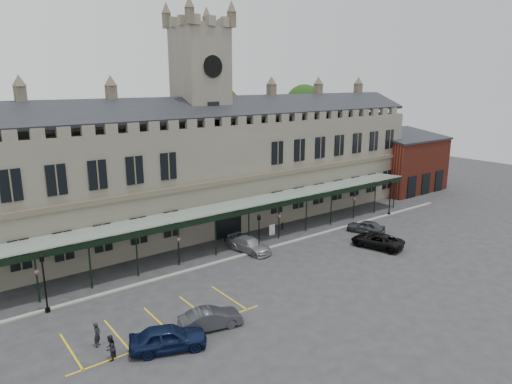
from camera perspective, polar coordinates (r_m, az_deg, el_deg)
ground at (r=42.00m, az=5.03°, el=-9.55°), size 140.00×140.00×0.00m
station_building at (r=52.40m, az=-6.58°, el=2.56°), size 60.00×10.36×17.30m
clock_tower at (r=51.61m, az=-6.84°, el=9.82°), size 5.60×5.60×24.80m
canopy at (r=46.57m, az=-1.09°, el=-3.96°), size 50.00×4.10×4.30m
brick_annex at (r=74.03m, az=18.00°, el=3.45°), size 12.40×8.36×9.23m
kerb at (r=45.87m, az=0.38°, el=-7.34°), size 60.00×0.40×0.12m
parking_markings at (r=33.84m, az=-11.70°, el=-15.91°), size 16.00×6.00×0.01m
tree_behind_mid at (r=63.46m, az=-4.72°, el=10.34°), size 6.00×6.00×16.00m
tree_behind_right at (r=73.32m, az=6.05°, el=10.77°), size 6.00×6.00×16.00m
lamp_post_left at (r=36.85m, az=-25.00°, el=-9.59°), size 0.45×0.45×4.71m
lamp_post_mid at (r=44.42m, az=0.38°, el=-4.80°), size 0.39×0.39×4.12m
lamp_post_right at (r=59.48m, az=16.43°, el=-0.28°), size 0.43×0.43×4.57m
traffic_cone at (r=51.95m, az=13.74°, el=-4.87°), size 0.42×0.42×0.66m
sign_board at (r=50.34m, az=2.02°, el=-4.76°), size 0.70×0.15×1.20m
bollard_left at (r=48.41m, az=-3.88°, el=-5.68°), size 0.17×0.17×0.98m
bollard_right at (r=52.18m, az=3.28°, el=-4.27°), size 0.15×0.15×0.87m
car_left_a at (r=30.67m, az=-10.93°, el=-17.46°), size 5.21×3.58×1.65m
car_left_b at (r=32.59m, az=-5.68°, el=-15.47°), size 4.57×2.46×1.43m
car_taxi at (r=45.55m, az=-0.78°, el=-6.62°), size 2.72×5.15×1.42m
car_van at (r=48.26m, az=14.89°, el=-5.89°), size 3.76×5.72×1.46m
car_right_a at (r=52.51m, az=13.56°, el=-4.22°), size 3.04×4.49×1.42m
person_a at (r=32.13m, az=-19.24°, el=-16.47°), size 0.69×0.71×1.65m
person_b at (r=30.55m, az=-17.76°, el=-18.06°), size 1.00×0.99×1.63m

